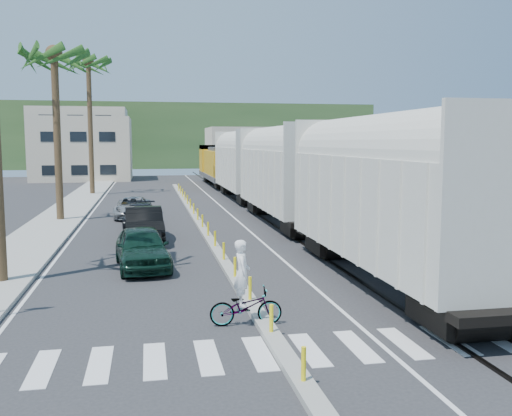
{
  "coord_description": "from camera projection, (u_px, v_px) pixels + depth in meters",
  "views": [
    {
      "loc": [
        -2.97,
        -14.51,
        4.89
      ],
      "look_at": [
        1.68,
        9.86,
        2.0
      ],
      "focal_mm": 40.0,
      "sensor_mm": 36.0,
      "label": 1
    }
  ],
  "objects": [
    {
      "name": "freight_train",
      "position": [
        264.0,
        170.0,
        39.59
      ],
      "size": [
        3.0,
        60.94,
        5.85
      ],
      "color": "beige",
      "rests_on": "ground"
    },
    {
      "name": "rails",
      "position": [
        254.0,
        206.0,
        43.53
      ],
      "size": [
        1.56,
        100.0,
        0.06
      ],
      "color": "black",
      "rests_on": "ground"
    },
    {
      "name": "crosswalk",
      "position": [
        280.0,
        352.0,
        13.33
      ],
      "size": [
        14.0,
        2.2,
        0.01
      ],
      "primitive_type": "cube",
      "color": "silver",
      "rests_on": "ground"
    },
    {
      "name": "ground",
      "position": [
        263.0,
        325.0,
        15.28
      ],
      "size": [
        140.0,
        140.0,
        0.0
      ],
      "primitive_type": "plane",
      "color": "#28282B",
      "rests_on": "ground"
    },
    {
      "name": "cyclist",
      "position": [
        245.0,
        298.0,
        15.18
      ],
      "size": [
        0.88,
        2.01,
        2.32
      ],
      "rotation": [
        0.0,
        0.0,
        1.52
      ],
      "color": "#9EA0A5",
      "rests_on": "ground"
    },
    {
      "name": "car_third",
      "position": [
        141.0,
        216.0,
        32.25
      ],
      "size": [
        1.96,
        4.78,
        1.39
      ],
      "primitive_type": "imported",
      "rotation": [
        0.0,
        0.0,
        -0.0
      ],
      "color": "black",
      "rests_on": "ground"
    },
    {
      "name": "hillside",
      "position": [
        162.0,
        136.0,
        112.15
      ],
      "size": [
        80.0,
        20.0,
        12.0
      ],
      "primitive_type": "cube",
      "color": "#385628",
      "rests_on": "ground"
    },
    {
      "name": "palm_trees",
      "position": [
        59.0,
        44.0,
        34.67
      ],
      "size": [
        3.5,
        37.2,
        13.75
      ],
      "color": "brown",
      "rests_on": "ground"
    },
    {
      "name": "median",
      "position": [
        198.0,
        221.0,
        34.74
      ],
      "size": [
        0.45,
        60.0,
        0.85
      ],
      "color": "gray",
      "rests_on": "ground"
    },
    {
      "name": "lane_markings",
      "position": [
        160.0,
        213.0,
        39.27
      ],
      "size": [
        9.42,
        90.0,
        0.01
      ],
      "color": "silver",
      "rests_on": "ground"
    },
    {
      "name": "car_lead",
      "position": [
        142.0,
        248.0,
        22.08
      ],
      "size": [
        2.87,
        5.13,
        1.62
      ],
      "primitive_type": "imported",
      "rotation": [
        0.0,
        0.0,
        0.1
      ],
      "color": "black",
      "rests_on": "ground"
    },
    {
      "name": "sidewalk",
      "position": [
        64.0,
        214.0,
        38.08
      ],
      "size": [
        3.0,
        90.0,
        0.15
      ],
      "primitive_type": "cube",
      "color": "gray",
      "rests_on": "ground"
    },
    {
      "name": "buildings",
      "position": [
        123.0,
        145.0,
        83.49
      ],
      "size": [
        38.0,
        27.0,
        10.0
      ],
      "color": "beige",
      "rests_on": "ground"
    },
    {
      "name": "car_second",
      "position": [
        144.0,
        225.0,
        28.02
      ],
      "size": [
        2.21,
        5.24,
        1.68
      ],
      "primitive_type": "imported",
      "rotation": [
        0.0,
        0.0,
        0.04
      ],
      "color": "black",
      "rests_on": "ground"
    },
    {
      "name": "car_rear",
      "position": [
        133.0,
        207.0,
        36.78
      ],
      "size": [
        2.54,
        4.96,
        1.34
      ],
      "primitive_type": "imported",
      "rotation": [
        0.0,
        0.0,
        -0.03
      ],
      "color": "#9A9C9F",
      "rests_on": "ground"
    }
  ]
}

